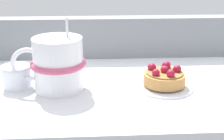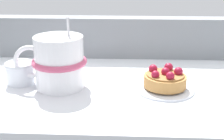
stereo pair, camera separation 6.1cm
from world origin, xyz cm
name	(u,v)px [view 1 (the left image)]	position (x,y,z in cm)	size (l,w,h in cm)	color
ground_plane	(133,91)	(0.00, 0.00, -2.20)	(72.89, 41.99, 4.39)	silver
window_rail_back	(125,37)	(0.00, 18.54, 5.12)	(71.43, 4.92, 10.23)	gray
dessert_plate	(164,86)	(5.72, -3.57, 0.37)	(11.50, 11.50, 0.80)	silver
raspberry_tart	(164,77)	(5.72, -3.52, 2.27)	(8.20, 8.20, 3.83)	#B77F42
coffee_mug	(57,64)	(-15.07, -2.92, 5.18)	(14.50, 10.78, 14.13)	white
sugar_bowl	(17,76)	(-23.40, -1.41, 2.39)	(6.16, 6.16, 4.47)	silver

